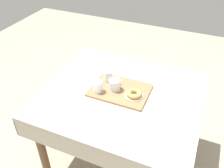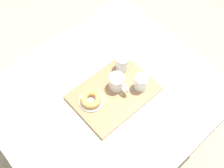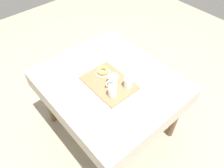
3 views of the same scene
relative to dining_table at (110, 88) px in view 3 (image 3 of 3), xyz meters
name	(u,v)px [view 3 (image 3 of 3)]	position (x,y,z in m)	size (l,w,h in m)	color
ground_plane	(110,126)	(0.00, 0.00, -0.64)	(6.00, 6.00, 0.00)	gray
dining_table	(110,88)	(0.00, 0.00, 0.00)	(1.17, 1.03, 0.74)	beige
serving_tray	(109,83)	(-0.03, 0.03, 0.11)	(0.43, 0.32, 0.02)	olive
tea_mug_left	(113,80)	(-0.06, 0.02, 0.16)	(0.08, 0.13, 0.08)	white
water_glass_near	(128,83)	(-0.17, -0.06, 0.15)	(0.07, 0.07, 0.09)	white
water_glass_far	(113,92)	(-0.15, 0.10, 0.15)	(0.07, 0.07, 0.09)	white
donut_plate_left	(103,72)	(0.10, -0.01, 0.12)	(0.13, 0.13, 0.01)	silver
sugar_donut_left	(103,70)	(0.10, -0.01, 0.14)	(0.11, 0.11, 0.04)	tan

